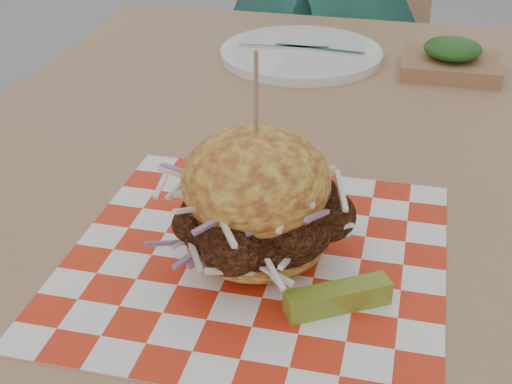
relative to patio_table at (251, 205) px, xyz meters
The scene contains 7 objects.
patio_table is the anchor object (origin of this frame).
patio_chair 1.06m from the patio_table, 89.91° to the left, with size 0.43×0.44×0.95m.
paper_liner 0.24m from the patio_table, 75.09° to the right, with size 0.36×0.36×0.00m, color red.
sandwich 0.27m from the patio_table, 75.09° to the right, with size 0.18×0.18×0.21m.
pickle_spear 0.33m from the patio_table, 62.44° to the right, with size 0.10×0.02×0.02m, color olive.
place_setting 0.37m from the patio_table, 89.99° to the left, with size 0.27×0.27×0.02m.
kraft_tray 0.43m from the patio_table, 54.59° to the left, with size 0.15×0.12×0.06m.
Camera 1 is at (0.22, -1.11, 1.15)m, focal length 50.00 mm.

